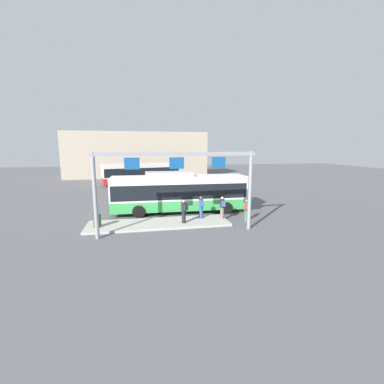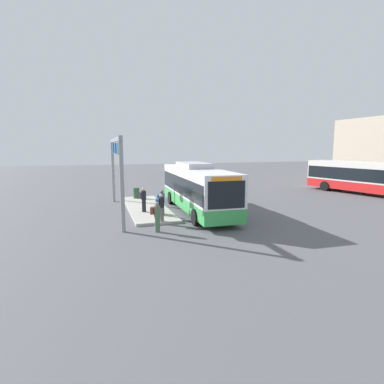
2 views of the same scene
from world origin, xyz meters
The scene contains 11 objects.
ground_plane centered at (0.00, 0.00, 0.00)m, with size 120.00×120.00×0.00m, color #56565B.
platform_curb centered at (-1.96, -3.28, 0.08)m, with size 10.00×2.80×0.16m, color #B2ADA3.
bus_main centered at (-0.01, 0.00, 1.81)m, with size 11.21×2.86×3.46m.
bus_background_left centered at (-2.99, 18.03, 1.78)m, with size 11.46×5.13×3.10m.
person_boarding centered at (2.78, -3.15, 1.05)m, with size 0.34×0.52×1.67m.
person_waiting_near centered at (4.45, -3.72, 0.89)m, with size 0.51×0.60×1.67m.
person_waiting_mid centered at (-0.24, -3.77, 1.05)m, with size 0.51×0.60×1.67m.
person_waiting_far centered at (1.23, -2.80, 1.05)m, with size 0.35×0.53×1.67m.
platform_sign_gantry centered at (-0.96, -5.47, 3.80)m, with size 10.14×0.24×5.20m.
station_building centered at (-3.59, 29.90, 4.13)m, with size 25.50×8.00×8.25m, color tan.
trash_bin centered at (-6.12, -3.55, 0.61)m, with size 0.52×0.52×0.90m, color #2D5133.
Camera 1 is at (-3.16, -21.33, 5.43)m, focal length 24.33 mm.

